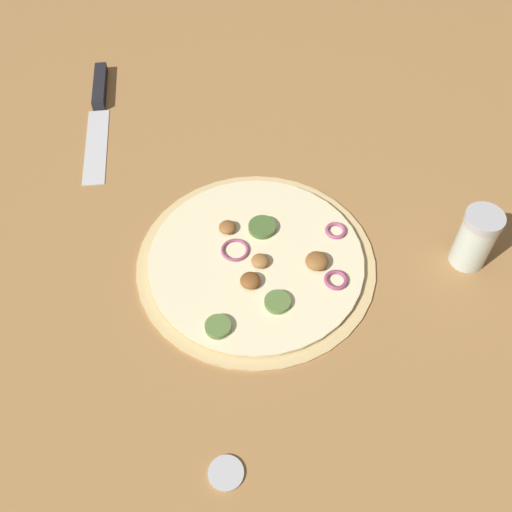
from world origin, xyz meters
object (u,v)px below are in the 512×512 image
at_px(pizza, 257,261).
at_px(spice_jar, 476,238).
at_px(loose_cap, 226,473).
at_px(knife, 99,101).

height_order(pizza, spice_jar, spice_jar).
bearing_deg(spice_jar, pizza, 147.90).
distance_m(spice_jar, loose_cap, 0.44).
bearing_deg(knife, spice_jar, 53.30).
distance_m(pizza, spice_jar, 0.29).
relative_size(pizza, knife, 1.23).
xyz_separation_m(spice_jar, loose_cap, (-0.43, -0.06, -0.04)).
xyz_separation_m(knife, loose_cap, (-0.15, -0.65, -0.00)).
height_order(pizza, knife, pizza).
distance_m(knife, spice_jar, 0.65).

